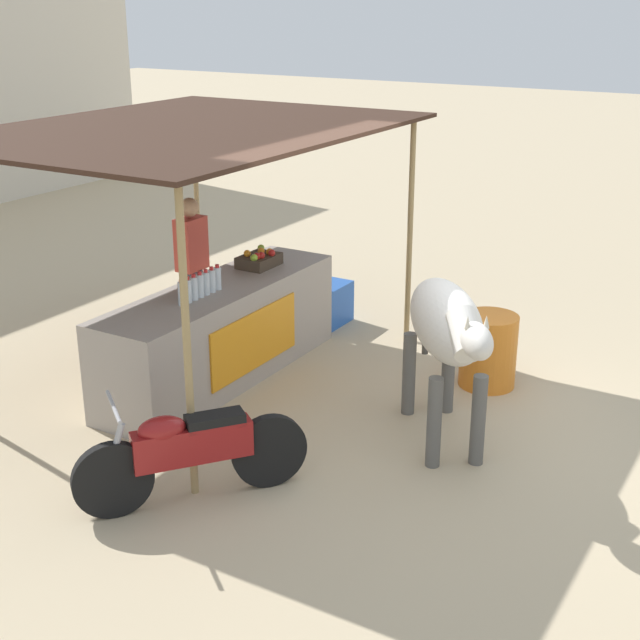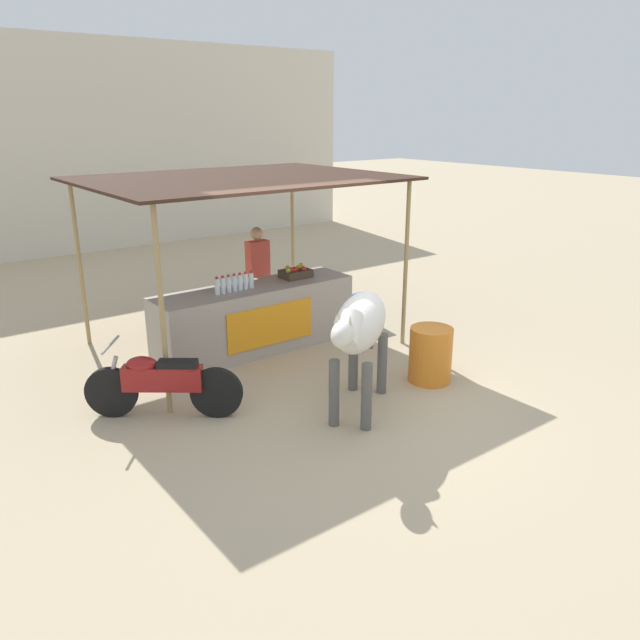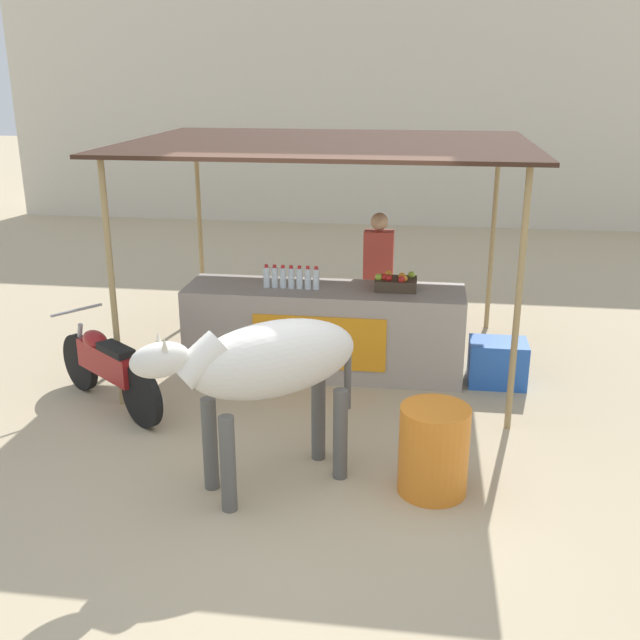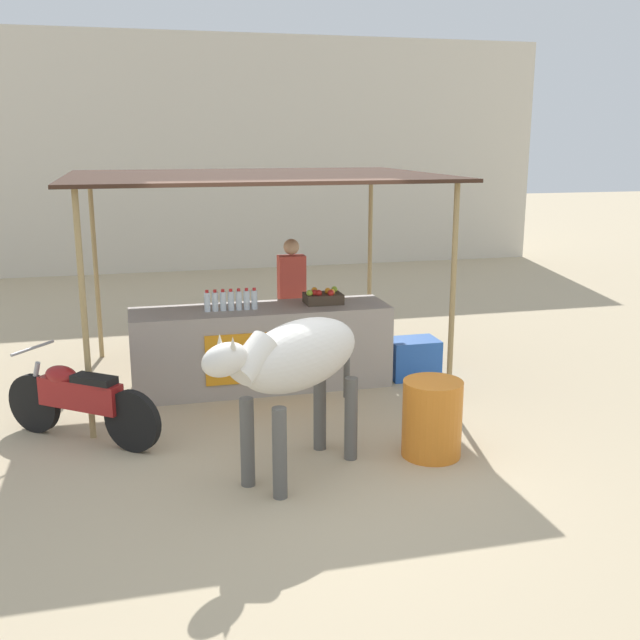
{
  "view_description": "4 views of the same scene",
  "coord_description": "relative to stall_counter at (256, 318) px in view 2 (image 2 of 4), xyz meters",
  "views": [
    {
      "loc": [
        -6.56,
        -2.85,
        3.63
      ],
      "look_at": [
        -0.39,
        0.83,
        0.99
      ],
      "focal_mm": 50.0,
      "sensor_mm": 36.0,
      "label": 1
    },
    {
      "loc": [
        -4.48,
        -5.23,
        3.33
      ],
      "look_at": [
        0.16,
        0.85,
        0.78
      ],
      "focal_mm": 35.0,
      "sensor_mm": 36.0,
      "label": 2
    },
    {
      "loc": [
        1.03,
        -5.45,
        3.21
      ],
      "look_at": [
        0.05,
        1.54,
        0.82
      ],
      "focal_mm": 42.0,
      "sensor_mm": 36.0,
      "label": 3
    },
    {
      "loc": [
        -1.41,
        -6.19,
        2.88
      ],
      "look_at": [
        0.46,
        1.19,
        1.02
      ],
      "focal_mm": 42.0,
      "sensor_mm": 36.0,
      "label": 4
    }
  ],
  "objects": [
    {
      "name": "ground_plane",
      "position": [
        0.0,
        -2.2,
        -0.48
      ],
      "size": [
        60.0,
        60.0,
        0.0
      ],
      "primitive_type": "plane",
      "color": "tan"
    },
    {
      "name": "building_wall_far",
      "position": [
        0.0,
        8.51,
        2.04
      ],
      "size": [
        16.0,
        0.5,
        5.05
      ],
      "primitive_type": "cube",
      "color": "beige",
      "rests_on": "ground"
    },
    {
      "name": "stall_counter",
      "position": [
        0.0,
        0.0,
        0.0
      ],
      "size": [
        3.0,
        0.82,
        0.96
      ],
      "color": "#9E9389",
      "rests_on": "ground"
    },
    {
      "name": "stall_awning",
      "position": [
        0.0,
        0.3,
        1.9
      ],
      "size": [
        4.2,
        3.2,
        2.47
      ],
      "color": "#382319",
      "rests_on": "ground"
    },
    {
      "name": "water_bottle_row",
      "position": [
        -0.35,
        -0.05,
        0.59
      ],
      "size": [
        0.61,
        0.07,
        0.25
      ],
      "color": "silver",
      "rests_on": "stall_counter"
    },
    {
      "name": "fruit_crate",
      "position": [
        0.76,
        0.05,
        0.55
      ],
      "size": [
        0.44,
        0.32,
        0.18
      ],
      "color": "#3F3326",
      "rests_on": "stall_counter"
    },
    {
      "name": "vendor_behind_counter",
      "position": [
        0.53,
        0.75,
        0.37
      ],
      "size": [
        0.34,
        0.22,
        1.65
      ],
      "color": "#383842",
      "rests_on": "ground"
    },
    {
      "name": "cooler_box",
      "position": [
        1.87,
        -0.1,
        -0.24
      ],
      "size": [
        0.6,
        0.44,
        0.48
      ],
      "primitive_type": "cube",
      "color": "blue",
      "rests_on": "ground"
    },
    {
      "name": "water_barrel",
      "position": [
        1.19,
        -2.35,
        -0.12
      ],
      "size": [
        0.55,
        0.55,
        0.72
      ],
      "primitive_type": "cylinder",
      "color": "orange",
      "rests_on": "ground"
    },
    {
      "name": "cow",
      "position": [
        -0.12,
        -2.43,
        0.55
      ],
      "size": [
        1.67,
        1.39,
        1.44
      ],
      "color": "silver",
      "rests_on": "ground"
    },
    {
      "name": "motorcycle_parked",
      "position": [
        -1.99,
        -1.19,
        -0.05
      ],
      "size": [
        1.47,
        1.17,
        0.9
      ],
      "color": "black",
      "rests_on": "ground"
    }
  ]
}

